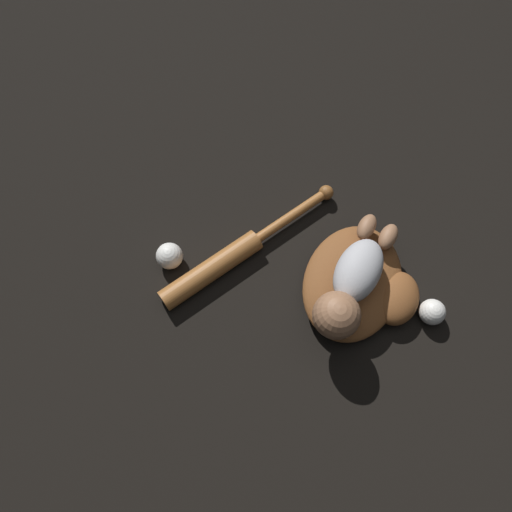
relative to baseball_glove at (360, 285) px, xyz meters
name	(u,v)px	position (x,y,z in m)	size (l,w,h in m)	color
ground_plane	(342,271)	(-0.03, -0.06, -0.04)	(6.00, 6.00, 0.00)	black
baseball_glove	(360,285)	(0.00, 0.00, 0.00)	(0.35, 0.32, 0.08)	brown
baby_figure	(351,286)	(0.05, -0.02, 0.09)	(0.38, 0.14, 0.12)	#B2B2B7
baseball_bat	(229,257)	(0.07, -0.36, -0.01)	(0.53, 0.33, 0.06)	#9E602D
baseball	(169,256)	(0.13, -0.51, 0.00)	(0.07, 0.07, 0.07)	white
baseball_spare	(432,312)	(-0.01, 0.20, 0.00)	(0.07, 0.07, 0.07)	white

